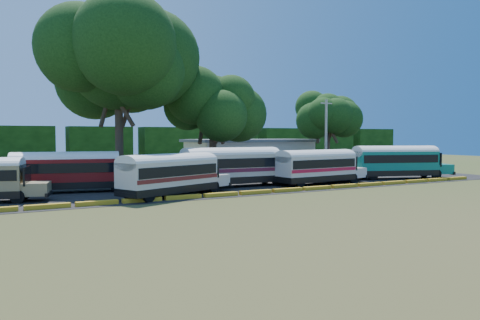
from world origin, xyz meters
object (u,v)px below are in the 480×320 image
bus_cream_west (171,172)px  bus_teal (397,160)px  bus_white_red (318,165)px  tree_west (118,61)px  bus_red (69,169)px

bus_cream_west → bus_teal: bearing=-17.5°
bus_cream_west → bus_white_red: bearing=-16.2°
bus_cream_west → bus_white_red: bus_white_red is taller
bus_cream_west → bus_teal: 25.91m
bus_cream_west → bus_teal: size_ratio=0.92×
bus_teal → bus_cream_west: bearing=-157.5°
bus_teal → tree_west: tree_west is taller
bus_cream_west → bus_white_red: (14.91, 1.54, 0.01)m
tree_west → bus_red: bearing=-127.4°
bus_white_red → tree_west: (-15.01, 12.82, 10.19)m
tree_west → bus_teal: bearing=-25.4°
bus_cream_west → bus_red: bearing=112.1°
bus_red → bus_teal: (32.02, -4.32, 0.13)m
bus_teal → tree_west: size_ratio=0.64×
tree_west → bus_white_red: bearing=-40.5°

